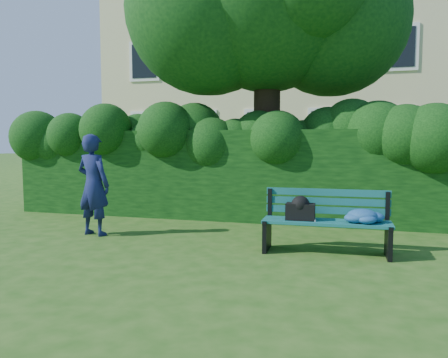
# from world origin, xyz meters

# --- Properties ---
(ground) EXTENTS (80.00, 80.00, 0.00)m
(ground) POSITION_xyz_m (0.00, 0.00, 0.00)
(ground) COLOR #235214
(ground) RESTS_ON ground
(apartment_building) EXTENTS (16.00, 8.08, 12.00)m
(apartment_building) POSITION_xyz_m (-0.00, 13.99, 6.00)
(apartment_building) COLOR beige
(apartment_building) RESTS_ON ground
(hedge) EXTENTS (10.00, 1.00, 1.80)m
(hedge) POSITION_xyz_m (0.00, 2.20, 0.90)
(hedge) COLOR black
(hedge) RESTS_ON ground
(tree) EXTENTS (5.81, 4.46, 6.66)m
(tree) POSITION_xyz_m (0.32, 2.95, 4.54)
(tree) COLOR black
(tree) RESTS_ON ground
(park_bench) EXTENTS (1.78, 0.59, 0.89)m
(park_bench) POSITION_xyz_m (1.79, -0.17, 0.50)
(park_bench) COLOR #10514F
(park_bench) RESTS_ON ground
(man_reading) EXTENTS (0.68, 0.51, 1.70)m
(man_reading) POSITION_xyz_m (-2.11, -0.01, 0.85)
(man_reading) COLOR #161E4F
(man_reading) RESTS_ON ground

